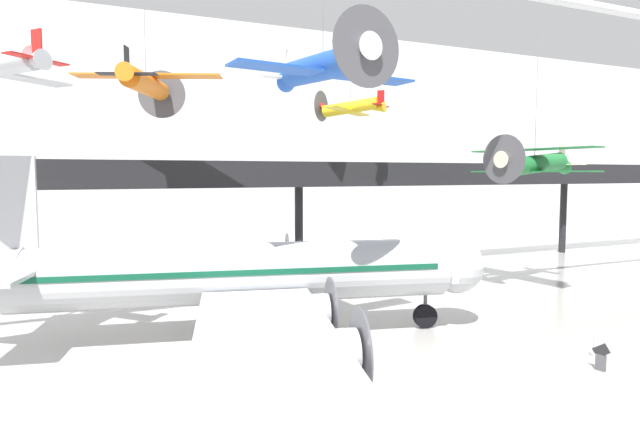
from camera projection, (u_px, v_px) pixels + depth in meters
name	position (u px, v px, depth m)	size (l,w,h in m)	color
ground_plane	(481.00, 371.00, 21.45)	(260.00, 260.00, 0.00)	#9E9B96
hangar_back_wall	(261.00, 143.00, 51.31)	(140.00, 3.00, 23.17)	silver
mezzanine_walkway	(303.00, 182.00, 40.57)	(110.00, 3.20, 9.43)	black
airliner_silver_main	(237.00, 275.00, 25.43)	(27.11, 31.26, 9.34)	#B7BABF
suspended_plane_blue_trainer	(323.00, 67.00, 22.74)	(9.23, 7.56, 6.72)	#1E4CAD
suspended_plane_green_biplane	(534.00, 164.00, 35.58)	(7.85, 9.53, 10.67)	#1E6B33
suspended_plane_yellow_lowwing	(350.00, 108.00, 39.59)	(6.05, 5.87, 5.91)	yellow
suspended_plane_orange_highwing	(146.00, 83.00, 31.11)	(9.09, 7.82, 6.31)	orange
stanchion_barrier	(594.00, 351.00, 23.03)	(0.36, 0.36, 1.08)	#B2B5BA
info_sign_pedestal	(601.00, 360.00, 21.53)	(0.26, 0.76, 1.24)	#4C4C51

